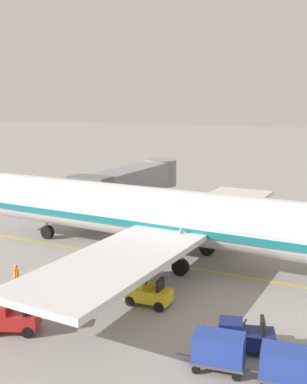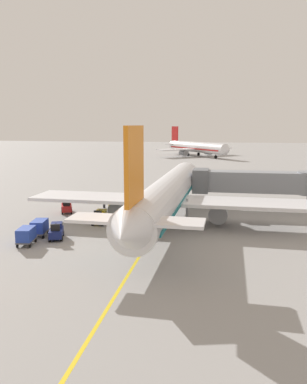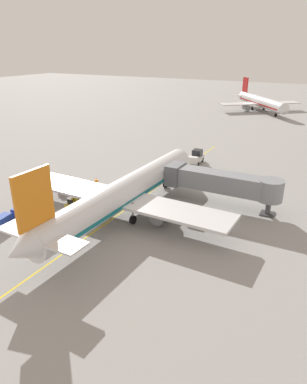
{
  "view_description": "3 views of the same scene",
  "coord_description": "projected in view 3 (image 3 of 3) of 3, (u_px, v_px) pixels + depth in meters",
  "views": [
    {
      "loc": [
        -27.58,
        -11.78,
        10.93
      ],
      "look_at": [
        3.78,
        4.03,
        4.19
      ],
      "focal_mm": 43.03,
      "sensor_mm": 36.0,
      "label": 1
    },
    {
      "loc": [
        6.23,
        -39.72,
        10.68
      ],
      "look_at": [
        -1.79,
        6.85,
        2.33
      ],
      "focal_mm": 35.66,
      "sensor_mm": 36.0,
      "label": 2
    },
    {
      "loc": [
        24.25,
        -34.91,
        20.94
      ],
      "look_at": [
        3.14,
        4.69,
        2.38
      ],
      "focal_mm": 33.1,
      "sensor_mm": 36.0,
      "label": 3
    }
  ],
  "objects": [
    {
      "name": "baggage_cart_front",
      "position": [
        20.0,
        211.0,
        46.16
      ],
      "size": [
        1.63,
        2.97,
        1.58
      ],
      "color": "#4C4C51",
      "rests_on": "ground"
    },
    {
      "name": "ground_plane",
      "position": [
        116.0,
        216.0,
        47.02
      ],
      "size": [
        400.0,
        400.0,
        0.0
      ],
      "primitive_type": "plane",
      "color": "gray"
    },
    {
      "name": "ground_crew_loader",
      "position": [
        90.0,
        195.0,
        51.42
      ],
      "size": [
        0.58,
        0.57,
        1.69
      ],
      "color": "#232328",
      "rests_on": "ground"
    },
    {
      "name": "jet_bridge",
      "position": [
        222.0,
        182.0,
        49.08
      ],
      "size": [
        16.37,
        3.5,
        4.98
      ],
      "color": "gray",
      "rests_on": "ground"
    },
    {
      "name": "parked_airliner",
      "position": [
        125.0,
        193.0,
        46.3
      ],
      "size": [
        30.14,
        37.28,
        10.63
      ],
      "color": "silver",
      "rests_on": "ground"
    },
    {
      "name": "baggage_cart_second_in_train",
      "position": [
        3.0,
        220.0,
        43.85
      ],
      "size": [
        1.63,
        2.97,
        1.58
      ],
      "color": "#4C4C51",
      "rests_on": "ground"
    },
    {
      "name": "pushback_tractor",
      "position": [
        196.0,
        157.0,
        68.06
      ],
      "size": [
        2.39,
        4.49,
        2.4
      ],
      "color": "silver",
      "rests_on": "ground"
    },
    {
      "name": "distant_taxiing_airliner",
      "position": [
        261.0,
        102.0,
        122.16
      ],
      "size": [
        25.52,
        29.66,
        10.1
      ],
      "color": "silver",
      "rests_on": "ground"
    },
    {
      "name": "ground_crew_wing_walker",
      "position": [
        96.0,
        182.0,
        55.97
      ],
      "size": [
        0.48,
        0.65,
        1.69
      ],
      "color": "#232328",
      "rests_on": "ground"
    },
    {
      "name": "gate_lead_in_line",
      "position": [
        116.0,
        216.0,
        47.01
      ],
      "size": [
        0.24,
        80.0,
        0.01
      ],
      "primitive_type": "cube",
      "color": "gold",
      "rests_on": "ground"
    },
    {
      "name": "baggage_tug_spare",
      "position": [
        74.0,
        204.0,
        48.94
      ],
      "size": [
        1.36,
        2.54,
        1.62
      ],
      "color": "gold",
      "rests_on": "ground"
    },
    {
      "name": "baggage_tug_trailing",
      "position": [
        64.0,
        186.0,
        55.07
      ],
      "size": [
        2.11,
        2.77,
        1.62
      ],
      "color": "#B21E1E",
      "rests_on": "ground"
    },
    {
      "name": "baggage_tug_lead",
      "position": [
        28.0,
        218.0,
        44.97
      ],
      "size": [
        1.95,
        2.75,
        1.62
      ],
      "color": "navy",
      "rests_on": "ground"
    }
  ]
}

